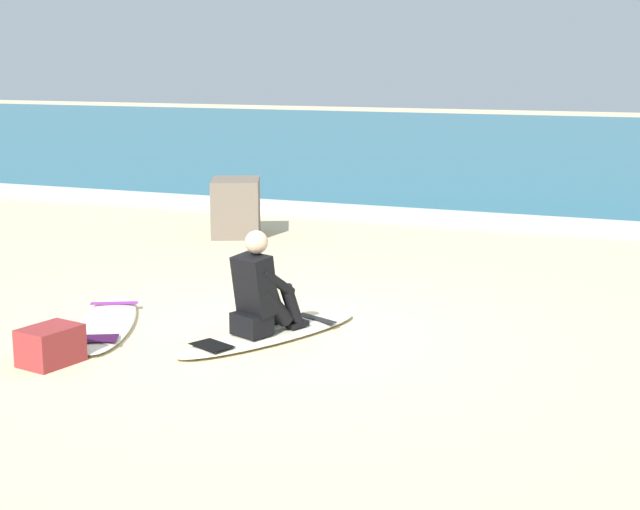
{
  "coord_description": "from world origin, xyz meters",
  "views": [
    {
      "loc": [
        3.59,
        -7.79,
        2.52
      ],
      "look_at": [
        -0.01,
        1.09,
        0.55
      ],
      "focal_mm": 53.83,
      "sensor_mm": 36.0,
      "label": 1
    }
  ],
  "objects_px": {
    "surfboard_main": "(270,334)",
    "shoreline_rock": "(236,207)",
    "surfer_seated": "(261,293)",
    "beach_bag": "(50,345)",
    "surfboard_spare_near": "(107,322)"
  },
  "relations": [
    {
      "from": "surfboard_main",
      "to": "surfer_seated",
      "type": "height_order",
      "value": "surfer_seated"
    },
    {
      "from": "surfer_seated",
      "to": "beach_bag",
      "type": "distance_m",
      "value": 1.89
    },
    {
      "from": "surfer_seated",
      "to": "shoreline_rock",
      "type": "xyz_separation_m",
      "value": [
        -2.61,
        4.63,
        -0.03
      ]
    },
    {
      "from": "shoreline_rock",
      "to": "surfboard_spare_near",
      "type": "bearing_deg",
      "value": -77.78
    },
    {
      "from": "surfboard_spare_near",
      "to": "beach_bag",
      "type": "xyz_separation_m",
      "value": [
        0.24,
        -1.16,
        0.12
      ]
    },
    {
      "from": "beach_bag",
      "to": "surfer_seated",
      "type": "bearing_deg",
      "value": 44.02
    },
    {
      "from": "surfboard_main",
      "to": "surfer_seated",
      "type": "distance_m",
      "value": 0.41
    },
    {
      "from": "surfer_seated",
      "to": "shoreline_rock",
      "type": "height_order",
      "value": "surfer_seated"
    },
    {
      "from": "surfer_seated",
      "to": "beach_bag",
      "type": "bearing_deg",
      "value": -135.98
    },
    {
      "from": "surfboard_main",
      "to": "beach_bag",
      "type": "bearing_deg",
      "value": -135.07
    },
    {
      "from": "surfboard_main",
      "to": "surfer_seated",
      "type": "bearing_deg",
      "value": -116.63
    },
    {
      "from": "shoreline_rock",
      "to": "beach_bag",
      "type": "relative_size",
      "value": 1.85
    },
    {
      "from": "surfboard_main",
      "to": "shoreline_rock",
      "type": "bearing_deg",
      "value": 120.28
    },
    {
      "from": "surfboard_main",
      "to": "shoreline_rock",
      "type": "height_order",
      "value": "shoreline_rock"
    },
    {
      "from": "shoreline_rock",
      "to": "surfboard_main",
      "type": "bearing_deg",
      "value": -59.72
    }
  ]
}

